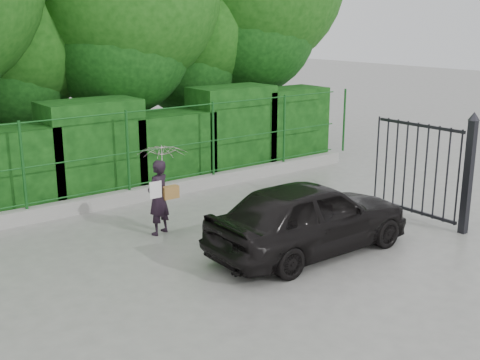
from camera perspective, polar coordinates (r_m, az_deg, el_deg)
ground at (r=9.99m, az=-0.38°, el=-8.63°), size 80.00×80.00×0.00m
kerb at (r=13.59m, az=-11.89°, el=-1.81°), size 14.00×0.25×0.30m
fence at (r=13.42m, az=-11.28°, el=2.64°), size 14.13×0.06×1.80m
hedge at (r=14.27m, az=-13.67°, el=2.57°), size 14.20×1.20×2.30m
gate at (r=12.39m, az=18.99°, el=1.02°), size 0.22×2.33×2.36m
woman at (r=11.50m, az=-7.43°, el=0.45°), size 0.93×0.95×1.72m
car at (r=10.62m, az=6.64°, el=-3.45°), size 3.90×1.62×1.32m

